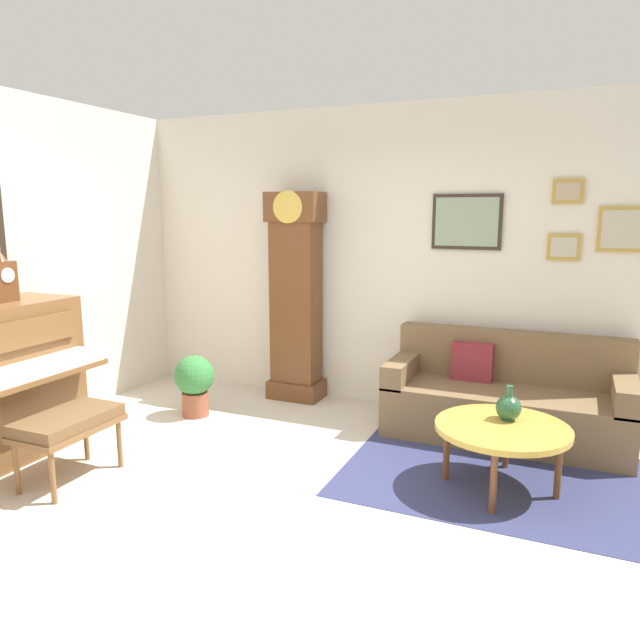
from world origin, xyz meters
TOP-DOWN VIEW (x-y plane):
  - ground_plane at (0.00, 0.00)m, footprint 6.40×6.00m
  - wall_back at (0.02, 2.40)m, footprint 5.30×0.13m
  - area_rug at (1.24, 1.08)m, footprint 2.10×1.50m
  - piano_bench at (-1.46, -0.13)m, footprint 0.42×0.70m
  - grandfather_clock at (-0.83, 2.16)m, footprint 0.52×0.34m
  - couch at (1.20, 1.93)m, footprint 1.90×0.80m
  - coffee_table at (1.28, 0.92)m, footprint 0.88×0.88m
  - mantel_clock at (-2.23, 0.08)m, footprint 0.13×0.18m
  - green_jug at (1.30, 1.04)m, footprint 0.17×0.17m
  - potted_plant at (-1.45, 1.31)m, footprint 0.36×0.36m

SIDE VIEW (x-z plane):
  - ground_plane at x=0.00m, z-range -0.10..0.00m
  - area_rug at x=1.24m, z-range 0.00..0.01m
  - couch at x=1.20m, z-range -0.11..0.73m
  - potted_plant at x=-1.45m, z-range 0.04..0.60m
  - piano_bench at x=-1.46m, z-range 0.17..0.65m
  - coffee_table at x=1.28m, z-range 0.19..0.64m
  - green_jug at x=1.30m, z-range 0.42..0.66m
  - grandfather_clock at x=-0.83m, z-range -0.05..1.98m
  - mantel_clock at x=-2.23m, z-range 1.16..1.54m
  - wall_back at x=0.02m, z-range 0.00..2.80m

